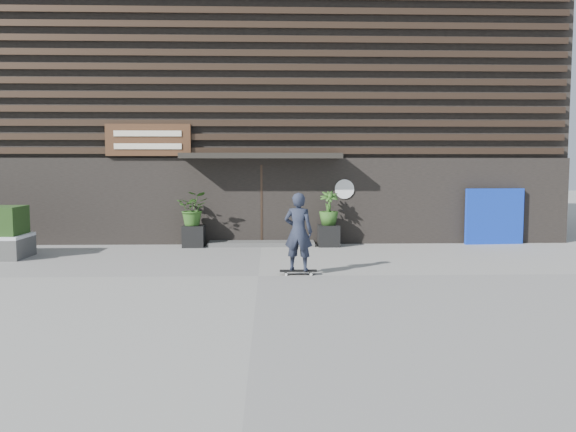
{
  "coord_description": "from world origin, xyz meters",
  "views": [
    {
      "loc": [
        0.25,
        -11.91,
        2.29
      ],
      "look_at": [
        0.67,
        1.68,
        1.1
      ],
      "focal_mm": 36.32,
      "sensor_mm": 36.0,
      "label": 1
    }
  ],
  "objects_px": {
    "blue_tarp": "(494,216)",
    "skateboarder": "(298,232)",
    "planter_pot_right": "(329,236)",
    "planter_pot_left": "(194,236)"
  },
  "relations": [
    {
      "from": "planter_pot_left",
      "to": "blue_tarp",
      "type": "height_order",
      "value": "blue_tarp"
    },
    {
      "from": "planter_pot_right",
      "to": "skateboarder",
      "type": "distance_m",
      "value": 4.47
    },
    {
      "from": "blue_tarp",
      "to": "planter_pot_left",
      "type": "bearing_deg",
      "value": 177.5
    },
    {
      "from": "planter_pot_right",
      "to": "blue_tarp",
      "type": "xyz_separation_m",
      "value": [
        4.85,
        0.3,
        0.51
      ]
    },
    {
      "from": "blue_tarp",
      "to": "skateboarder",
      "type": "distance_m",
      "value": 7.49
    },
    {
      "from": "planter_pot_left",
      "to": "blue_tarp",
      "type": "distance_m",
      "value": 8.67
    },
    {
      "from": "planter_pot_left",
      "to": "blue_tarp",
      "type": "relative_size",
      "value": 0.35
    },
    {
      "from": "planter_pot_right",
      "to": "skateboarder",
      "type": "height_order",
      "value": "skateboarder"
    },
    {
      "from": "blue_tarp",
      "to": "skateboarder",
      "type": "bearing_deg",
      "value": -146.66
    },
    {
      "from": "blue_tarp",
      "to": "skateboarder",
      "type": "relative_size",
      "value": 1.0
    }
  ]
}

